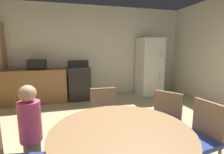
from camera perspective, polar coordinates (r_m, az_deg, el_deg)
name	(u,v)px	position (r m, az deg, el deg)	size (l,w,h in m)	color
ground_plane	(124,154)	(2.55, 4.26, -24.86)	(14.00, 14.00, 0.00)	tan
wall_back	(91,52)	(5.21, -7.14, 8.62)	(6.08, 0.12, 2.70)	silver
kitchen_counter	(29,86)	(4.97, -26.70, -2.86)	(1.98, 0.60, 0.90)	olive
oven_range	(79,83)	(4.87, -11.10, -2.03)	(0.60, 0.60, 1.10)	black
refrigerator	(149,67)	(5.34, 12.72, 3.43)	(0.68, 0.68, 1.76)	white
microwave	(37,64)	(4.84, -24.28, 3.96)	(0.44, 0.32, 0.26)	black
dining_table	(121,146)	(1.57, 3.17, -22.69)	(1.23, 1.23, 0.76)	#9E754C
chair_northeast	(164,120)	(2.39, 17.35, -14.02)	(0.56, 0.56, 0.87)	#9E754C
chair_north	(104,115)	(2.47, -2.63, -12.76)	(0.42, 0.42, 0.87)	#9E754C
chair_east	(200,135)	(2.18, 27.96, -17.15)	(0.45, 0.45, 0.87)	#9E754C
person_child	(31,133)	(2.01, -26.04, -16.92)	(0.30, 0.30, 1.09)	#665B51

